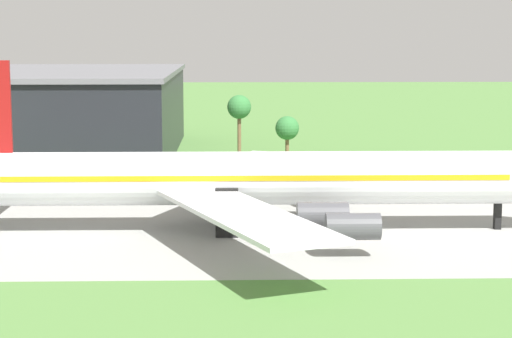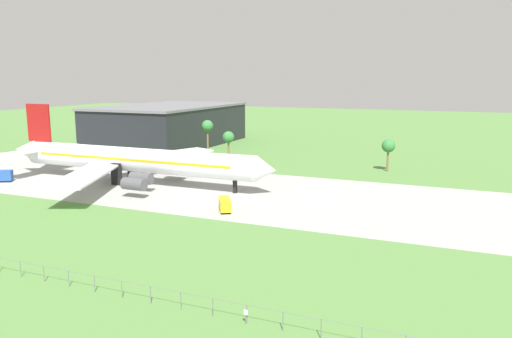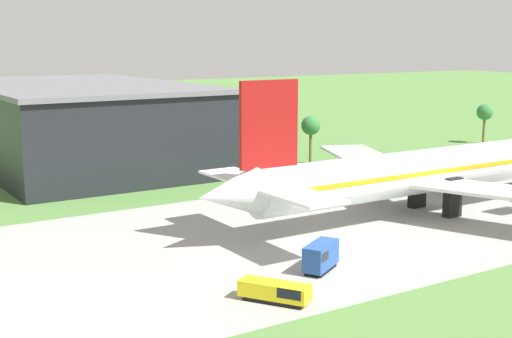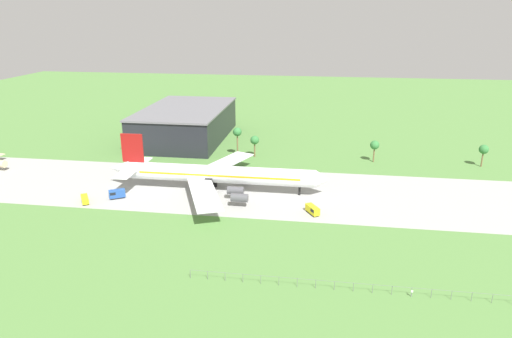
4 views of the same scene
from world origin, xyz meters
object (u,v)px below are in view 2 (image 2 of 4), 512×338
(fuel_truck, at_px, (225,205))
(no_stopping_sign, at_px, (246,315))
(terminal_building, at_px, (170,125))
(baggage_tug, at_px, (1,176))
(jet_airliner, at_px, (130,160))

(fuel_truck, distance_m, no_stopping_sign, 44.77)
(fuel_truck, height_order, terminal_building, terminal_building)
(fuel_truck, xyz_separation_m, no_stopping_sign, (21.78, -39.11, -0.30))
(no_stopping_sign, height_order, terminal_building, terminal_building)
(no_stopping_sign, bearing_deg, terminal_building, 125.54)
(baggage_tug, xyz_separation_m, terminal_building, (0.82, 75.09, 5.94))
(baggage_tug, height_order, fuel_truck, baggage_tug)
(fuel_truck, relative_size, no_stopping_sign, 3.40)
(jet_airliner, distance_m, fuel_truck, 36.10)
(baggage_tug, xyz_separation_m, no_stopping_sign, (84.59, -42.18, -0.49))
(baggage_tug, distance_m, no_stopping_sign, 94.53)
(fuel_truck, height_order, no_stopping_sign, fuel_truck)
(jet_airliner, relative_size, fuel_truck, 13.16)
(baggage_tug, relative_size, fuel_truck, 0.94)
(fuel_truck, bearing_deg, jet_airliner, 155.79)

